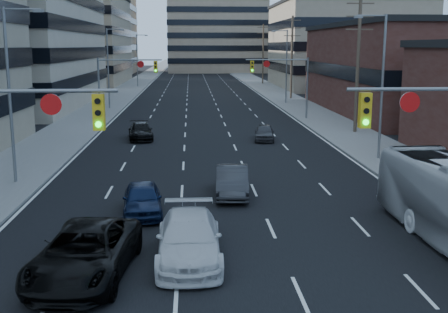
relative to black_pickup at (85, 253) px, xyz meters
name	(u,v)px	position (x,y,z in m)	size (l,w,h in m)	color
road_surface	(196,75)	(4.65, 122.36, -0.80)	(18.00, 300.00, 0.02)	black
sidewalk_left	(149,75)	(-6.85, 122.36, -0.73)	(5.00, 300.00, 0.15)	slate
sidewalk_right	(242,75)	(16.15, 122.36, -0.73)	(5.00, 300.00, 0.15)	slate
office_left_far	(69,41)	(-19.35, 92.36, 7.19)	(20.00, 30.00, 16.00)	gray
storefront_right_mid	(428,71)	(28.65, 42.36, 3.69)	(20.00, 30.00, 9.00)	#472119
office_right_far	(343,46)	(29.65, 80.36, 6.19)	(22.00, 28.00, 14.00)	gray
bg_block_left	(86,34)	(-23.35, 132.36, 9.19)	(24.00, 24.00, 20.00)	#ADA089
bg_block_right	(325,50)	(36.65, 122.36, 5.19)	(22.00, 22.00, 12.00)	gray
signal_far_left	(123,76)	(-3.03, 37.35, 3.50)	(6.09, 0.33, 6.00)	slate
signal_far_right	(284,75)	(12.34, 37.35, 3.50)	(6.09, 0.33, 6.00)	slate
utility_pole_block	(358,63)	(16.85, 28.36, 4.97)	(2.20, 0.28, 11.00)	#4C3D2D
utility_pole_midblock	(292,56)	(16.85, 58.36, 4.97)	(2.20, 0.28, 11.00)	#4C3D2D
utility_pole_distant	(263,53)	(16.85, 88.36, 4.97)	(2.20, 0.28, 11.00)	#4C3D2D
streetlight_left_near	(12,87)	(-5.69, 12.36, 4.25)	(2.03, 0.22, 9.00)	slate
streetlight_left_mid	(109,64)	(-5.69, 47.36, 4.25)	(2.03, 0.22, 9.00)	slate
streetlight_left_far	(138,58)	(-5.69, 82.36, 4.25)	(2.03, 0.22, 9.00)	slate
streetlight_right_near	(380,80)	(14.99, 17.36, 4.25)	(2.03, 0.22, 9.00)	slate
streetlight_right_far	(285,63)	(14.99, 52.36, 4.25)	(2.03, 0.22, 9.00)	slate
black_pickup	(85,253)	(0.00, 0.00, 0.00)	(2.67, 5.80, 1.61)	black
white_van	(189,239)	(3.23, 1.23, -0.04)	(2.14, 5.26, 1.53)	silver
sedan_blue	(142,199)	(1.22, 6.58, -0.12)	(1.63, 4.04, 1.38)	#0D1937
sedan_grey_center	(232,181)	(5.28, 9.42, -0.09)	(1.51, 4.33, 1.43)	#2D2D2F
sedan_black_far	(141,131)	(-0.55, 26.33, -0.17)	(1.79, 4.40, 1.28)	black
sedan_grey_right	(264,132)	(8.93, 25.30, -0.19)	(1.46, 3.62, 1.23)	#38383B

